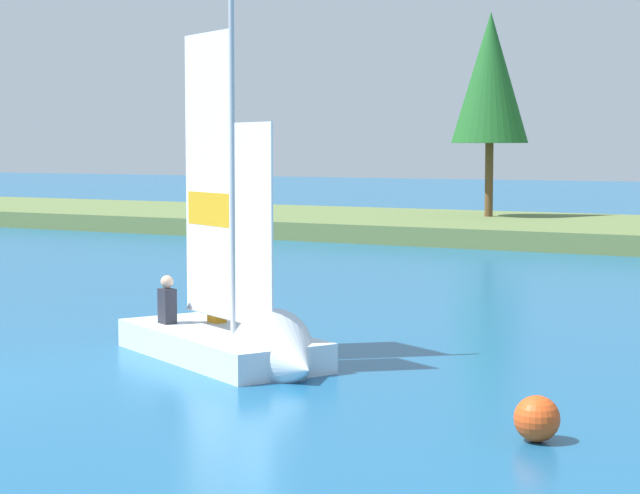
{
  "coord_description": "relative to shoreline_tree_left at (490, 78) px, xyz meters",
  "views": [
    {
      "loc": [
        12.98,
        -9.43,
        3.15
      ],
      "look_at": [
        1.55,
        10.35,
        1.2
      ],
      "focal_mm": 65.32,
      "sensor_mm": 36.0,
      "label": 1
    }
  ],
  "objects": [
    {
      "name": "shoreline_tree_left",
      "position": [
        0.0,
        0.0,
        0.0
      ],
      "size": [
        2.82,
        2.82,
        7.48
      ],
      "color": "brown",
      "rests_on": "shore_bank"
    },
    {
      "name": "sailboat",
      "position": [
        6.86,
        -26.46,
        -5.32
      ],
      "size": [
        4.58,
        3.3,
        5.96
      ],
      "rotation": [
        0.0,
        0.0,
        -0.46
      ],
      "color": "silver",
      "rests_on": "ground"
    },
    {
      "name": "channel_buoy",
      "position": [
        11.94,
        -28.47,
        -5.44
      ],
      "size": [
        0.5,
        0.5,
        0.5
      ],
      "primitive_type": "sphere",
      "color": "#E54C19",
      "rests_on": "ground"
    },
    {
      "name": "shore_bank",
      "position": [
        3.09,
        -1.43,
        -5.38
      ],
      "size": [
        80.0,
        10.44,
        0.62
      ],
      "primitive_type": "cube",
      "color": "#5B703D",
      "rests_on": "ground"
    }
  ]
}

